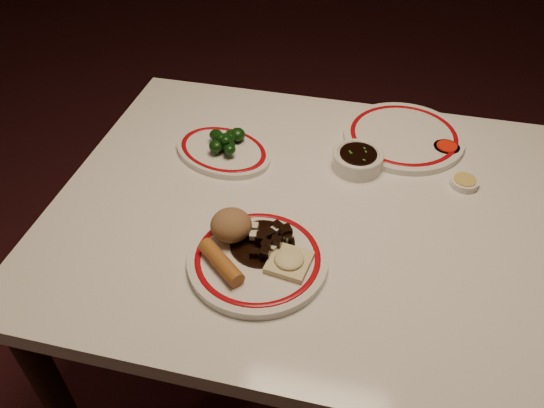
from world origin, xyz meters
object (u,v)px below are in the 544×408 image
at_px(spring_roll, 221,262).
at_px(dining_table, 326,237).
at_px(fried_wonton, 289,261).
at_px(soy_bowl, 358,161).
at_px(rice_mound, 231,225).
at_px(stirfry_heap, 267,240).
at_px(broccoli_pile, 225,140).
at_px(main_plate, 258,259).
at_px(broccoli_plate, 223,151).

bearing_deg(spring_roll, dining_table, 4.02).
distance_m(fried_wonton, soy_bowl, 0.36).
relative_size(dining_table, rice_mound, 14.41).
bearing_deg(spring_roll, stirfry_heap, -1.27).
height_order(fried_wonton, broccoli_pile, broccoli_pile).
bearing_deg(main_plate, dining_table, 59.70).
bearing_deg(broccoli_plate, fried_wonton, -54.58).
relative_size(stirfry_heap, broccoli_plate, 0.43).
bearing_deg(spring_roll, rice_mound, 43.81).
xyz_separation_m(dining_table, broccoli_plate, (-0.28, 0.14, 0.10)).
bearing_deg(rice_mound, spring_roll, -86.44).
relative_size(rice_mound, broccoli_plate, 0.28).
bearing_deg(dining_table, rice_mound, -140.21).
bearing_deg(main_plate, rice_mound, 146.62).
bearing_deg(stirfry_heap, soy_bowl, 65.29).
bearing_deg(dining_table, spring_roll, -126.23).
bearing_deg(broccoli_pile, stirfry_heap, -58.90).
distance_m(dining_table, rice_mound, 0.27).
height_order(rice_mound, soy_bowl, rice_mound).
distance_m(main_plate, fried_wonton, 0.07).
height_order(spring_roll, broccoli_pile, broccoli_pile).
xyz_separation_m(dining_table, spring_roll, (-0.17, -0.23, 0.13)).
bearing_deg(stirfry_heap, spring_roll, -131.52).
height_order(main_plate, rice_mound, rice_mound).
relative_size(main_plate, fried_wonton, 3.73).
relative_size(rice_mound, broccoli_pile, 0.81).
distance_m(dining_table, spring_roll, 0.31).
bearing_deg(broccoli_plate, broccoli_pile, 47.15).
bearing_deg(fried_wonton, rice_mound, 159.46).
height_order(fried_wonton, stirfry_heap, stirfry_heap).
relative_size(fried_wonton, broccoli_pile, 0.86).
height_order(main_plate, broccoli_plate, main_plate).
bearing_deg(fried_wonton, soy_bowl, 75.65).
relative_size(spring_roll, broccoli_pile, 1.12).
xyz_separation_m(main_plate, stirfry_heap, (0.01, 0.04, 0.02)).
bearing_deg(fried_wonton, stirfry_heap, 142.51).
bearing_deg(soy_bowl, fried_wonton, -104.35).
xyz_separation_m(rice_mound, spring_roll, (0.01, -0.09, -0.01)).
height_order(dining_table, rice_mound, rice_mound).
bearing_deg(soy_bowl, main_plate, -113.85).
bearing_deg(dining_table, main_plate, -120.30).
distance_m(dining_table, broccoli_plate, 0.33).
bearing_deg(stirfry_heap, broccoli_plate, 122.11).
bearing_deg(fried_wonton, spring_roll, -162.86).
height_order(dining_table, stirfry_heap, stirfry_heap).
relative_size(stirfry_heap, broccoli_pile, 1.27).
xyz_separation_m(main_plate, soy_bowl, (0.15, 0.35, 0.01)).
bearing_deg(soy_bowl, broccoli_plate, -176.11).
xyz_separation_m(spring_roll, fried_wonton, (0.12, 0.04, -0.01)).
relative_size(rice_mound, soy_bowl, 0.71).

